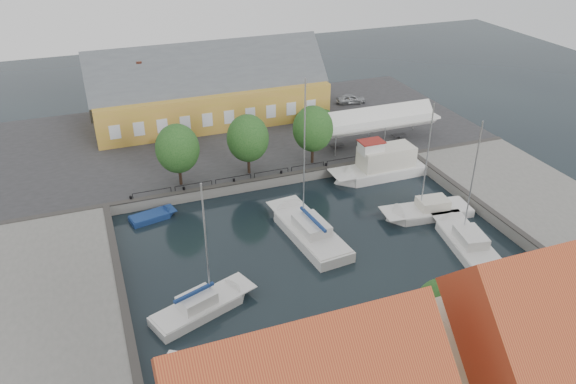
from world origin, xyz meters
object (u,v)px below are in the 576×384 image
at_px(trawler, 381,167).
at_px(launch_nw, 152,218).
at_px(warehouse, 204,93).
at_px(east_boat_b, 428,212).
at_px(east_boat_c, 467,244).
at_px(launch_sw, 195,369).
at_px(tent_canopy, 378,120).
at_px(west_boat_d, 202,308).
at_px(car_red, 173,147).
at_px(center_sailboat, 309,233).
at_px(car_silver, 351,99).

bearing_deg(trawler, launch_nw, -179.42).
bearing_deg(warehouse, east_boat_b, -63.54).
xyz_separation_m(east_boat_c, launch_sw, (-24.57, -5.48, -0.17)).
bearing_deg(tent_canopy, west_boat_d, -140.87).
xyz_separation_m(tent_canopy, west_boat_d, (-25.12, -20.44, -3.41)).
relative_size(tent_canopy, car_red, 3.14).
xyz_separation_m(warehouse, west_boat_d, (-8.52, -34.30, -4.16)).
bearing_deg(warehouse, car_red, -123.53).
height_order(car_red, west_boat_d, west_boat_d).
relative_size(warehouse, east_boat_c, 2.46).
relative_size(west_boat_d, launch_nw, 2.43).
height_order(car_red, launch_nw, car_red).
xyz_separation_m(center_sailboat, launch_nw, (-12.34, 7.85, -0.27)).
distance_m(warehouse, west_boat_d, 35.58).
relative_size(trawler, launch_nw, 2.36).
bearing_deg(warehouse, car_silver, -3.91).
distance_m(tent_canopy, launch_nw, 27.49).
distance_m(launch_sw, launch_nw, 19.47).
relative_size(tent_canopy, west_boat_d, 1.30).
height_order(tent_canopy, car_red, tent_canopy).
bearing_deg(trawler, east_boat_b, -88.22).
distance_m(warehouse, center_sailboat, 28.41).
height_order(trawler, launch_sw, trawler).
distance_m(warehouse, east_boat_c, 37.28).
relative_size(car_silver, launch_sw, 0.86).
height_order(west_boat_d, launch_sw, west_boat_d).
bearing_deg(west_boat_d, east_boat_b, 14.28).
xyz_separation_m(car_silver, launch_nw, (-29.45, -18.83, -1.57)).
distance_m(car_silver, trawler, 19.43).
bearing_deg(center_sailboat, launch_nw, 147.53).
height_order(tent_canopy, launch_sw, tent_canopy).
height_order(tent_canopy, car_silver, tent_canopy).
height_order(tent_canopy, launch_nw, tent_canopy).
distance_m(car_silver, east_boat_b, 27.74).
xyz_separation_m(trawler, east_boat_b, (0.27, -8.59, -0.76)).
height_order(warehouse, east_boat_b, east_boat_b).
xyz_separation_m(center_sailboat, trawler, (11.51, 8.09, 0.65)).
bearing_deg(east_boat_b, car_silver, 78.88).
relative_size(tent_canopy, launch_sw, 3.11).
bearing_deg(car_red, trawler, -54.70).
xyz_separation_m(car_red, launch_sw, (-4.49, -30.99, -1.64)).
height_order(east_boat_b, west_boat_d, east_boat_b).
bearing_deg(tent_canopy, warehouse, 140.14).
bearing_deg(east_boat_c, east_boat_b, 91.63).
height_order(car_silver, launch_sw, car_silver).
xyz_separation_m(warehouse, tent_canopy, (16.60, -13.86, -0.74)).
bearing_deg(west_boat_d, car_silver, 49.59).
height_order(warehouse, car_silver, warehouse).
height_order(east_boat_b, launch_sw, east_boat_b).
bearing_deg(tent_canopy, car_silver, 76.79).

